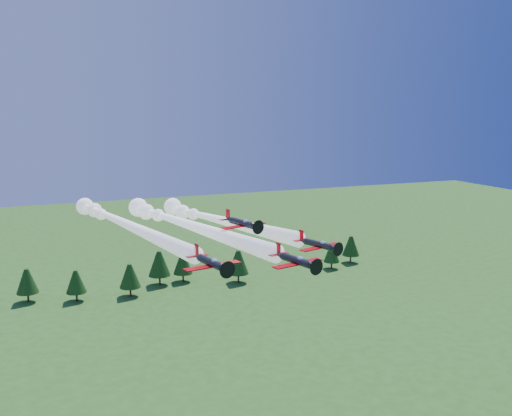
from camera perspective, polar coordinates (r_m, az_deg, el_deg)
name	(u,v)px	position (r m, az deg, el deg)	size (l,w,h in m)	color
plane_lead	(183,223)	(97.90, -7.35, -1.46)	(17.22, 53.37, 3.70)	black
plane_left	(121,222)	(108.58, -13.31, -1.36)	(17.36, 61.52, 3.70)	black
plane_right	(216,219)	(108.24, -4.03, -1.10)	(18.89, 46.46, 3.70)	black
plane_slot	(242,223)	(88.66, -1.39, -1.52)	(7.85, 8.69, 2.75)	black
treeline	(139,270)	(192.51, -11.59, -6.08)	(177.00, 19.59, 11.64)	#382314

